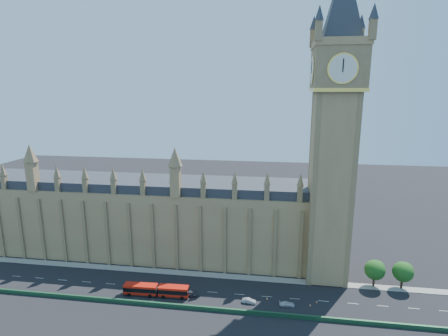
# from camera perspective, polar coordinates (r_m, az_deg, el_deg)

# --- Properties ---
(ground) EXTENTS (400.00, 400.00, 0.00)m
(ground) POSITION_cam_1_polar(r_m,az_deg,el_deg) (110.39, -4.06, -19.40)
(ground) COLOR black
(ground) RESTS_ON ground
(palace_westminster) EXTENTS (120.00, 20.00, 28.00)m
(palace_westminster) POSITION_cam_1_polar(r_m,az_deg,el_deg) (130.12, -13.01, -7.81)
(palace_westminster) COLOR #9C744B
(palace_westminster) RESTS_ON ground
(elizabeth_tower) EXTENTS (20.59, 20.59, 105.00)m
(elizabeth_tower) POSITION_cam_1_polar(r_m,az_deg,el_deg) (107.04, 17.79, 9.91)
(elizabeth_tower) COLOR #9C744B
(elizabeth_tower) RESTS_ON ground
(bridge_parapet) EXTENTS (160.00, 0.60, 1.20)m
(bridge_parapet) POSITION_cam_1_polar(r_m,az_deg,el_deg) (102.71, -5.20, -21.72)
(bridge_parapet) COLOR #1E4C2D
(bridge_parapet) RESTS_ON ground
(kerb_north) EXTENTS (160.00, 3.00, 0.16)m
(kerb_north) POSITION_cam_1_polar(r_m,az_deg,el_deg) (118.35, -3.06, -16.99)
(kerb_north) COLOR gray
(kerb_north) RESTS_ON ground
(tree_east_near) EXTENTS (6.00, 6.00, 8.50)m
(tree_east_near) POSITION_cam_1_polar(r_m,az_deg,el_deg) (118.70, 23.51, -14.94)
(tree_east_near) COLOR #382619
(tree_east_near) RESTS_ON ground
(tree_east_far) EXTENTS (6.00, 6.00, 8.50)m
(tree_east_far) POSITION_cam_1_polar(r_m,az_deg,el_deg) (121.08, 27.28, -14.76)
(tree_east_far) COLOR #382619
(tree_east_far) RESTS_ON ground
(red_bus) EXTENTS (19.07, 3.55, 3.23)m
(red_bus) POSITION_cam_1_polar(r_m,az_deg,el_deg) (109.10, -11.01, -18.99)
(red_bus) COLOR red
(red_bus) RESTS_ON ground
(car_grey) EXTENTS (4.20, 1.70, 1.43)m
(car_grey) POSITION_cam_1_polar(r_m,az_deg,el_deg) (108.14, -5.50, -19.73)
(car_grey) COLOR #45474D
(car_grey) RESTS_ON ground
(car_silver) EXTENTS (4.01, 1.73, 1.29)m
(car_silver) POSITION_cam_1_polar(r_m,az_deg,el_deg) (105.02, 4.07, -20.82)
(car_silver) COLOR #9FA2A7
(car_silver) RESTS_ON ground
(car_white) EXTENTS (4.37, 2.20, 1.22)m
(car_white) POSITION_cam_1_polar(r_m,az_deg,el_deg) (105.03, 10.25, -21.02)
(car_white) COLOR silver
(car_white) RESTS_ON ground
(cone_a) EXTENTS (0.50, 0.50, 0.75)m
(cone_a) POSITION_cam_1_polar(r_m,az_deg,el_deg) (106.17, 4.11, -20.59)
(cone_a) COLOR black
(cone_a) RESTS_ON ground
(cone_b) EXTENTS (0.40, 0.40, 0.63)m
(cone_b) POSITION_cam_1_polar(r_m,az_deg,el_deg) (106.32, 13.90, -20.94)
(cone_b) COLOR black
(cone_b) RESTS_ON ground
(cone_c) EXTENTS (0.43, 0.43, 0.63)m
(cone_c) POSITION_cam_1_polar(r_m,az_deg,el_deg) (107.98, 14.88, -20.43)
(cone_c) COLOR black
(cone_c) RESTS_ON ground
(cone_d) EXTENTS (0.40, 0.40, 0.62)m
(cone_d) POSITION_cam_1_polar(r_m,az_deg,el_deg) (107.02, 7.06, -20.40)
(cone_d) COLOR black
(cone_d) RESTS_ON ground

